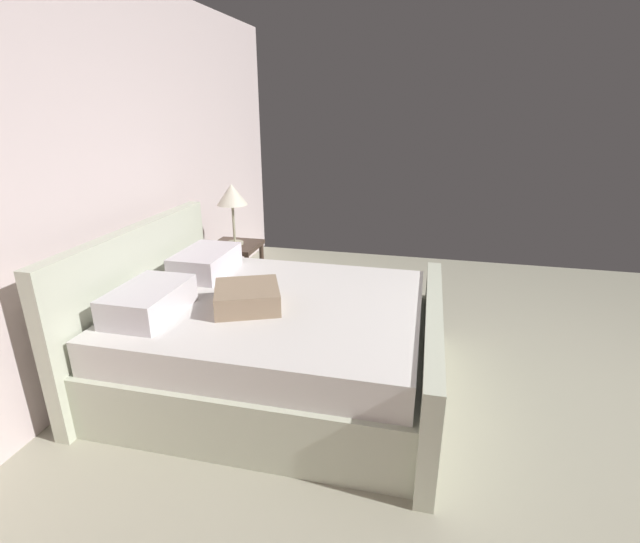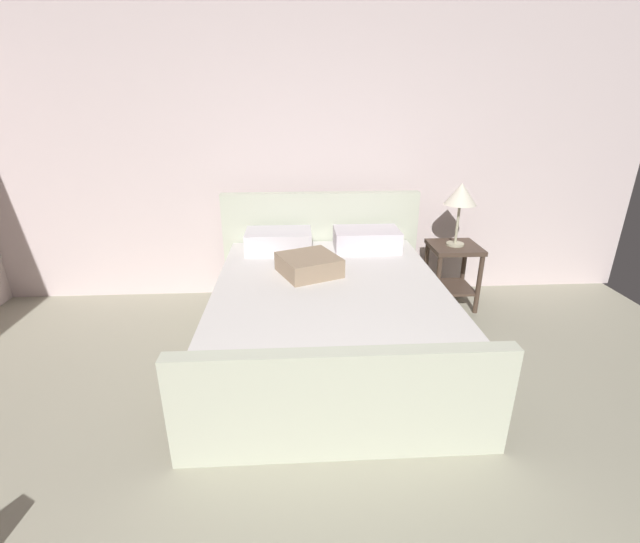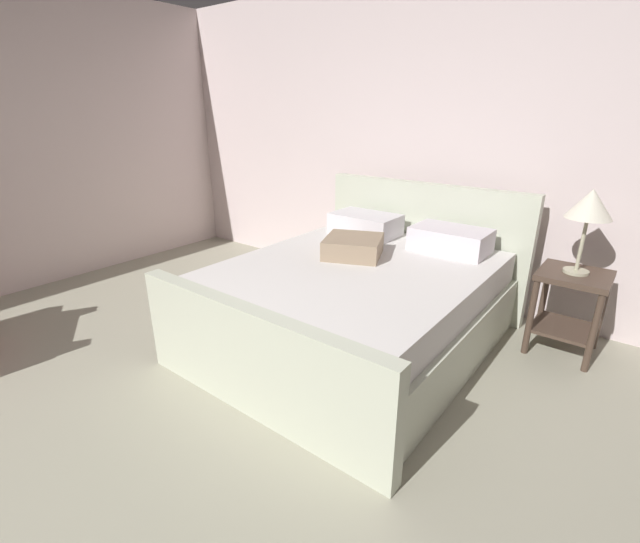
% 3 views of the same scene
% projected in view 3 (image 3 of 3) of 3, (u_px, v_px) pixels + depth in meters
% --- Properties ---
extents(ground_plane, '(6.15, 6.40, 0.02)m').
position_uv_depth(ground_plane, '(90.00, 534.00, 1.81)').
color(ground_plane, '#A3A089').
extents(wall_back, '(6.27, 0.12, 2.71)m').
position_uv_depth(wall_back, '(442.00, 144.00, 3.74)').
color(wall_back, silver).
rests_on(wall_back, ground).
extents(bed, '(1.82, 2.15, 1.06)m').
position_uv_depth(bed, '(360.00, 299.00, 3.19)').
color(bed, beige).
rests_on(bed, ground).
extents(nightstand_right, '(0.44, 0.44, 0.60)m').
position_uv_depth(nightstand_right, '(570.00, 299.00, 3.02)').
color(nightstand_right, '#48372B').
rests_on(nightstand_right, ground).
extents(table_lamp_right, '(0.28, 0.28, 0.57)m').
position_uv_depth(table_lamp_right, '(590.00, 207.00, 2.79)').
color(table_lamp_right, '#B7B293').
rests_on(table_lamp_right, nightstand_right).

